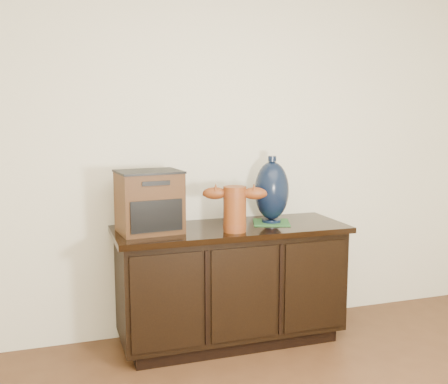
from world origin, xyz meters
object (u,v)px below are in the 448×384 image
object	(u,v)px
tv_radio	(149,202)
lamp_base	(272,191)
sideboard	(231,283)
spray_can	(236,208)
terracotta_vessel	(235,206)

from	to	relation	value
tv_radio	lamp_base	distance (m)	0.80
sideboard	lamp_base	world-z (taller)	lamp_base
lamp_base	spray_can	distance (m)	0.25
sideboard	tv_radio	size ratio (longest dim) A/B	3.67
terracotta_vessel	lamp_base	xyz separation A→B (m)	(0.31, 0.16, 0.06)
sideboard	terracotta_vessel	size ratio (longest dim) A/B	3.80
terracotta_vessel	spray_can	xyz separation A→B (m)	(0.09, 0.22, -0.06)
tv_radio	sideboard	bearing A→B (deg)	-6.98
tv_radio	terracotta_vessel	bearing A→B (deg)	-23.20
sideboard	terracotta_vessel	world-z (taller)	terracotta_vessel
sideboard	terracotta_vessel	distance (m)	0.54
sideboard	terracotta_vessel	xyz separation A→B (m)	(-0.02, -0.14, 0.52)
tv_radio	spray_can	distance (m)	0.59
terracotta_vessel	spray_can	size ratio (longest dim) A/B	1.91
sideboard	lamp_base	size ratio (longest dim) A/B	3.42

